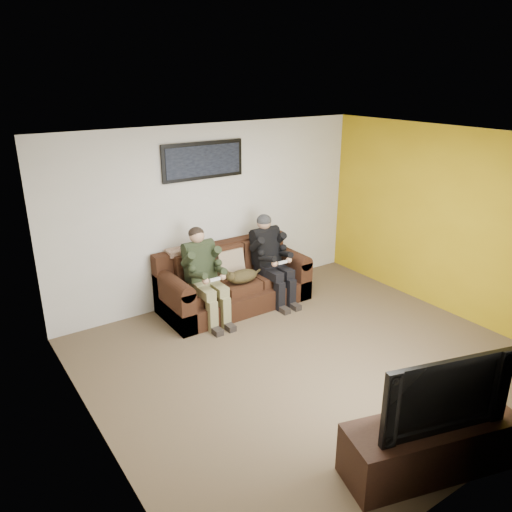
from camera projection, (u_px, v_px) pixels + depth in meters
floor at (308, 359)px, 6.03m from camera, size 5.00×5.00×0.00m
ceiling at (318, 140)px, 5.13m from camera, size 5.00×5.00×0.00m
wall_back at (213, 214)px, 7.33m from camera, size 5.00×0.00×5.00m
wall_front at (502, 343)px, 3.84m from camera, size 5.00×0.00×5.00m
wall_left at (89, 316)px, 4.26m from camera, size 0.00×4.50×4.50m
wall_right at (451, 223)px, 6.90m from camera, size 0.00×4.50×4.50m
accent_wall_right at (450, 223)px, 6.89m from camera, size 0.00×4.50×4.50m
sofa at (232, 283)px, 7.36m from camera, size 2.17×0.94×0.89m
throw_pillow at (230, 263)px, 7.29m from camera, size 0.41×0.20×0.41m
throw_blanket at (182, 251)px, 7.03m from camera, size 0.44×0.22×0.08m
person_left at (204, 270)px, 6.79m from camera, size 0.51×0.87×1.29m
person_right at (270, 254)px, 7.38m from camera, size 0.51×0.86×1.30m
cat at (242, 276)px, 7.08m from camera, size 0.66×0.26×0.24m
framed_poster at (203, 161)px, 6.94m from camera, size 1.25×0.05×0.52m
tv_stand at (430, 446)px, 4.29m from camera, size 1.61×0.90×0.48m
television at (438, 389)px, 4.09m from camera, size 1.18×0.47×0.68m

